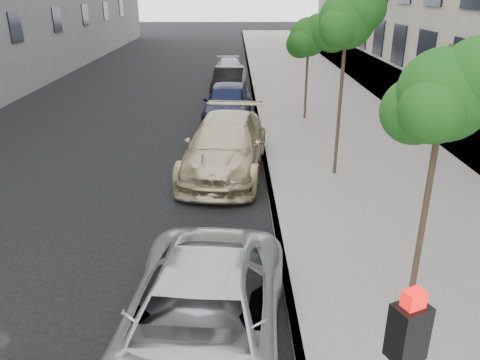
{
  "coord_description": "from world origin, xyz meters",
  "views": [
    {
      "loc": [
        0.2,
        -5.12,
        5.3
      ],
      "look_at": [
        0.3,
        4.14,
        1.5
      ],
      "focal_mm": 35.0,
      "sensor_mm": 36.0,
      "label": 1
    }
  ],
  "objects_px": {
    "tree_far": "(309,37)",
    "minivan": "(200,326)",
    "sedan_black": "(229,82)",
    "tree_mid": "(348,20)",
    "sedan_rear": "(230,69)",
    "suv": "(225,145)",
    "sedan_blue": "(228,102)",
    "tree_near": "(446,95)"
  },
  "relations": [
    {
      "from": "minivan",
      "to": "sedan_rear",
      "type": "bearing_deg",
      "value": 94.81
    },
    {
      "from": "tree_mid",
      "to": "sedan_black",
      "type": "height_order",
      "value": "tree_mid"
    },
    {
      "from": "tree_mid",
      "to": "sedan_blue",
      "type": "bearing_deg",
      "value": 117.21
    },
    {
      "from": "sedan_black",
      "to": "sedan_rear",
      "type": "relative_size",
      "value": 1.03
    },
    {
      "from": "tree_near",
      "to": "sedan_black",
      "type": "relative_size",
      "value": 1.05
    },
    {
      "from": "tree_mid",
      "to": "suv",
      "type": "xyz_separation_m",
      "value": [
        -3.33,
        0.6,
        -3.68
      ]
    },
    {
      "from": "sedan_blue",
      "to": "tree_far",
      "type": "bearing_deg",
      "value": 3.33
    },
    {
      "from": "tree_mid",
      "to": "sedan_black",
      "type": "xyz_separation_m",
      "value": [
        -3.33,
        11.68,
        -3.79
      ]
    },
    {
      "from": "minivan",
      "to": "suv",
      "type": "relative_size",
      "value": 0.92
    },
    {
      "from": "suv",
      "to": "sedan_blue",
      "type": "height_order",
      "value": "suv"
    },
    {
      "from": "sedan_black",
      "to": "sedan_rear",
      "type": "bearing_deg",
      "value": 94.86
    },
    {
      "from": "minivan",
      "to": "sedan_rear",
      "type": "height_order",
      "value": "minivan"
    },
    {
      "from": "minivan",
      "to": "sedan_blue",
      "type": "xyz_separation_m",
      "value": [
        0.23,
        14.08,
        0.09
      ]
    },
    {
      "from": "tree_far",
      "to": "sedan_black",
      "type": "xyz_separation_m",
      "value": [
        -3.33,
        5.18,
        -2.77
      ]
    },
    {
      "from": "sedan_black",
      "to": "sedan_rear",
      "type": "height_order",
      "value": "sedan_black"
    },
    {
      "from": "tree_far",
      "to": "sedan_blue",
      "type": "bearing_deg",
      "value": -179.48
    },
    {
      "from": "tree_mid",
      "to": "sedan_blue",
      "type": "xyz_separation_m",
      "value": [
        -3.33,
        6.47,
        -3.69
      ]
    },
    {
      "from": "suv",
      "to": "sedan_rear",
      "type": "xyz_separation_m",
      "value": [
        0.0,
        16.01,
        -0.21
      ]
    },
    {
      "from": "tree_near",
      "to": "tree_mid",
      "type": "xyz_separation_m",
      "value": [
        0.0,
        6.5,
        0.62
      ]
    },
    {
      "from": "suv",
      "to": "tree_far",
      "type": "bearing_deg",
      "value": 67.16
    },
    {
      "from": "tree_mid",
      "to": "suv",
      "type": "height_order",
      "value": "tree_mid"
    },
    {
      "from": "suv",
      "to": "tree_mid",
      "type": "bearing_deg",
      "value": -3.62
    },
    {
      "from": "tree_near",
      "to": "tree_far",
      "type": "distance_m",
      "value": 13.01
    },
    {
      "from": "tree_near",
      "to": "sedan_rear",
      "type": "xyz_separation_m",
      "value": [
        -3.33,
        23.11,
        -3.27
      ]
    },
    {
      "from": "suv",
      "to": "sedan_black",
      "type": "distance_m",
      "value": 11.08
    },
    {
      "from": "suv",
      "to": "sedan_rear",
      "type": "bearing_deg",
      "value": 96.57
    },
    {
      "from": "minivan",
      "to": "sedan_rear",
      "type": "relative_size",
      "value": 1.23
    },
    {
      "from": "tree_near",
      "to": "tree_mid",
      "type": "bearing_deg",
      "value": 90.0
    },
    {
      "from": "tree_far",
      "to": "minivan",
      "type": "height_order",
      "value": "tree_far"
    },
    {
      "from": "sedan_blue",
      "to": "sedan_rear",
      "type": "distance_m",
      "value": 10.14
    },
    {
      "from": "suv",
      "to": "sedan_blue",
      "type": "distance_m",
      "value": 5.87
    },
    {
      "from": "sedan_blue",
      "to": "tree_mid",
      "type": "bearing_deg",
      "value": -59.97
    },
    {
      "from": "sedan_black",
      "to": "tree_near",
      "type": "bearing_deg",
      "value": -74.77
    },
    {
      "from": "tree_far",
      "to": "sedan_blue",
      "type": "height_order",
      "value": "tree_far"
    },
    {
      "from": "sedan_black",
      "to": "tree_mid",
      "type": "bearing_deg",
      "value": -69.24
    },
    {
      "from": "suv",
      "to": "sedan_black",
      "type": "bearing_deg",
      "value": 96.57
    },
    {
      "from": "tree_far",
      "to": "sedan_blue",
      "type": "relative_size",
      "value": 0.88
    },
    {
      "from": "suv",
      "to": "minivan",
      "type": "bearing_deg",
      "value": -85.04
    },
    {
      "from": "minivan",
      "to": "sedan_blue",
      "type": "bearing_deg",
      "value": 94.42
    },
    {
      "from": "minivan",
      "to": "suv",
      "type": "height_order",
      "value": "suv"
    },
    {
      "from": "tree_mid",
      "to": "sedan_black",
      "type": "distance_m",
      "value": 12.72
    },
    {
      "from": "tree_far",
      "to": "sedan_rear",
      "type": "relative_size",
      "value": 1.0
    }
  ]
}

